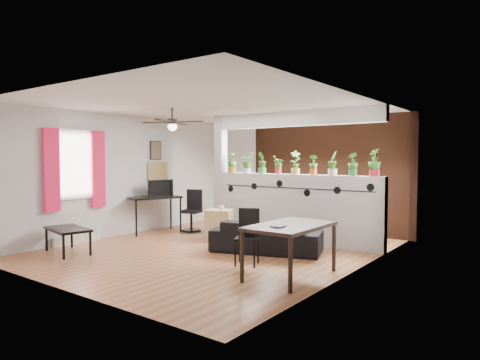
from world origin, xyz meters
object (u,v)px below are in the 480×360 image
object	(u,v)px
potted_plant_4	(295,162)
computer_desk	(154,200)
potted_plant_2	(262,162)
sofa	(266,237)
potted_plant_1	(247,162)
potted_plant_5	(314,164)
office_chair	(192,213)
potted_plant_3	(278,164)
ceiling_fan	(172,123)
dining_table	(290,230)
potted_plant_7	(353,164)
cup	(221,207)
potted_plant_8	(374,162)
cube_shelf	(219,224)
coffee_table	(68,231)
folding_chair	(248,231)
potted_plant_0	(232,162)
potted_plant_6	(333,162)

from	to	relation	value
potted_plant_4	computer_desk	distance (m)	3.31
potted_plant_2	sofa	bearing A→B (deg)	-53.33
potted_plant_1	potted_plant_5	world-z (taller)	potted_plant_1
potted_plant_1	office_chair	size ratio (longest dim) A/B	0.47
computer_desk	office_chair	size ratio (longest dim) A/B	1.34
potted_plant_3	ceiling_fan	bearing A→B (deg)	-123.80
dining_table	potted_plant_2	bearing A→B (deg)	131.21
potted_plant_7	cup	xyz separation A→B (m)	(-2.50, -0.72, -0.91)
potted_plant_8	office_chair	xyz separation A→B (m)	(-4.05, -0.34, -1.20)
cube_shelf	coffee_table	xyz separation A→B (m)	(-1.35, -2.56, 0.09)
potted_plant_2	cup	bearing A→B (deg)	-126.24
office_chair	potted_plant_3	bearing A→B (deg)	9.29
potted_plant_8	folding_chair	distance (m)	2.63
potted_plant_2	potted_plant_3	world-z (taller)	potted_plant_2
coffee_table	potted_plant_0	bearing A→B (deg)	70.98
potted_plant_8	dining_table	world-z (taller)	potted_plant_8
cup	office_chair	world-z (taller)	office_chair
potted_plant_7	folding_chair	xyz separation A→B (m)	(-0.90, -2.01, -1.05)
cup	potted_plant_5	bearing A→B (deg)	22.72
potted_plant_3	potted_plant_4	distance (m)	0.40
potted_plant_6	cube_shelf	world-z (taller)	potted_plant_6
potted_plant_2	potted_plant_7	bearing A→B (deg)	0.00
potted_plant_1	office_chair	world-z (taller)	potted_plant_1
potted_plant_3	cup	distance (m)	1.46
ceiling_fan	sofa	bearing A→B (deg)	22.39
potted_plant_5	folding_chair	xyz separation A→B (m)	(-0.11, -2.01, -1.04)
potted_plant_4	potted_plant_5	world-z (taller)	potted_plant_4
potted_plant_3	sofa	size ratio (longest dim) A/B	0.20
potted_plant_5	dining_table	distance (m)	2.54
potted_plant_5	potted_plant_6	distance (m)	0.40
sofa	potted_plant_1	bearing A→B (deg)	-60.90
computer_desk	potted_plant_4	bearing A→B (deg)	17.40
potted_plant_1	computer_desk	size ratio (longest dim) A/B	0.35
computer_desk	folding_chair	size ratio (longest dim) A/B	1.43
potted_plant_5	cube_shelf	world-z (taller)	potted_plant_5
potted_plant_6	cube_shelf	bearing A→B (deg)	-161.62
potted_plant_6	sofa	bearing A→B (deg)	-123.56
potted_plant_3	dining_table	bearing A→B (deg)	-55.01
potted_plant_0	folding_chair	size ratio (longest dim) A/B	0.51
potted_plant_8	coffee_table	size ratio (longest dim) A/B	0.47
ceiling_fan	potted_plant_3	world-z (taller)	ceiling_fan
potted_plant_6	dining_table	bearing A→B (deg)	-80.23
office_chair	folding_chair	size ratio (longest dim) A/B	1.06
potted_plant_8	ceiling_fan	bearing A→B (deg)	-150.49
potted_plant_5	cup	bearing A→B (deg)	-157.28
office_chair	coffee_table	bearing A→B (deg)	-94.70
potted_plant_3	potted_plant_6	world-z (taller)	potted_plant_6
potted_plant_4	sofa	size ratio (longest dim) A/B	0.25
potted_plant_1	sofa	world-z (taller)	potted_plant_1
potted_plant_6	ceiling_fan	bearing A→B (deg)	-143.02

